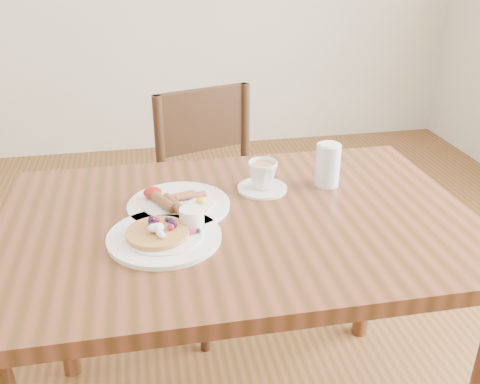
{
  "coord_description": "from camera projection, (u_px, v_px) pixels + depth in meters",
  "views": [
    {
      "loc": [
        -0.23,
        -1.18,
        1.4
      ],
      "look_at": [
        0.0,
        0.0,
        0.82
      ],
      "focal_mm": 40.0,
      "sensor_mm": 36.0,
      "label": 1
    }
  ],
  "objects": [
    {
      "name": "teacup_saucer",
      "position": [
        263.0,
        177.0,
        1.49
      ],
      "size": [
        0.14,
        0.14,
        0.09
      ],
      "color": "white",
      "rests_on": "dining_table"
    },
    {
      "name": "breakfast_plate",
      "position": [
        177.0,
        204.0,
        1.4
      ],
      "size": [
        0.27,
        0.27,
        0.04
      ],
      "color": "white",
      "rests_on": "dining_table"
    },
    {
      "name": "pancake_plate",
      "position": [
        166.0,
        233.0,
        1.26
      ],
      "size": [
        0.27,
        0.27,
        0.06
      ],
      "color": "white",
      "rests_on": "dining_table"
    },
    {
      "name": "chair_far",
      "position": [
        219.0,
        196.0,
        2.05
      ],
      "size": [
        0.52,
        0.52,
        0.88
      ],
      "rotation": [
        0.0,
        0.0,
        3.44
      ],
      "color": "#382114",
      "rests_on": "ground"
    },
    {
      "name": "dining_table",
      "position": [
        240.0,
        250.0,
        1.41
      ],
      "size": [
        1.2,
        0.8,
        0.75
      ],
      "color": "brown",
      "rests_on": "ground"
    },
    {
      "name": "water_glass",
      "position": [
        328.0,
        165.0,
        1.51
      ],
      "size": [
        0.07,
        0.07,
        0.12
      ],
      "primitive_type": "cylinder",
      "color": "silver",
      "rests_on": "dining_table"
    }
  ]
}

